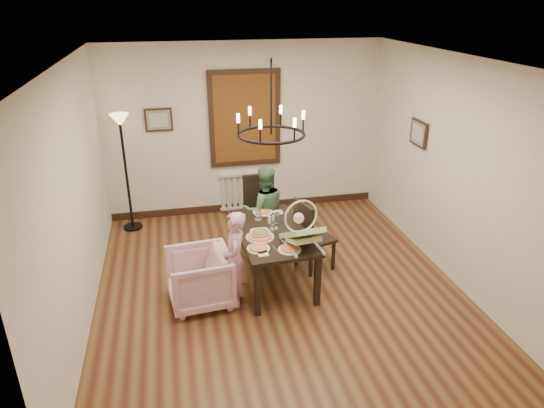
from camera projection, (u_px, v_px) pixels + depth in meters
name	position (u px, v px, depth m)	size (l,w,h in m)	color
room_shell	(272.00, 174.00, 5.97)	(4.51, 5.00, 2.81)	brown
dining_table	(271.00, 236.00, 6.12)	(0.95, 1.57, 0.71)	black
chair_far	(262.00, 212.00, 7.03)	(0.46, 0.46, 1.05)	black
chair_right	(315.00, 234.00, 6.45)	(0.44, 0.44, 1.00)	black
armchair	(199.00, 278.00, 5.76)	(0.72, 0.74, 0.67)	#E8B1C7
elderly_woman	(235.00, 267.00, 5.69)	(0.36, 0.24, 0.99)	#D294A4
seated_man	(264.00, 217.00, 6.86)	(0.52, 0.41, 1.07)	#4A7C55
baby_bouncer	(302.00, 231.00, 5.63)	(0.43, 0.60, 0.39)	#BACA8B
salad_bowl	(260.00, 233.00, 5.93)	(0.29, 0.29, 0.07)	white
pizza_platter	(260.00, 236.00, 5.89)	(0.35, 0.35, 0.04)	tan
drinking_glass	(273.00, 228.00, 5.99)	(0.07, 0.07, 0.14)	silver
window_blinds	(245.00, 119.00, 7.77)	(1.00, 0.03, 1.40)	brown
radiator	(246.00, 191.00, 8.28)	(0.92, 0.12, 0.62)	silver
picture_back	(159.00, 120.00, 7.50)	(0.42, 0.03, 0.36)	black
picture_right	(419.00, 133.00, 6.78)	(0.42, 0.03, 0.36)	black
floor_lamp	(126.00, 175.00, 7.40)	(0.30, 0.30, 1.80)	black
chandelier	(271.00, 134.00, 5.59)	(0.80, 0.80, 0.04)	black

